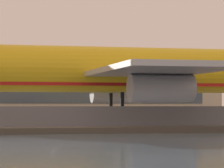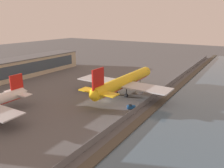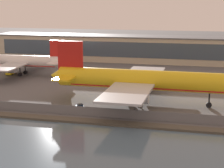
% 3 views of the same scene
% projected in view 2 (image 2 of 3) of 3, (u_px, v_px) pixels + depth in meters
% --- Properties ---
extents(ground_plane, '(500.00, 500.00, 0.00)m').
position_uv_depth(ground_plane, '(106.00, 101.00, 92.89)').
color(ground_plane, '#565659').
extents(shoreline_seawall, '(320.00, 3.00, 0.50)m').
position_uv_depth(shoreline_seawall, '(151.00, 110.00, 82.29)').
color(shoreline_seawall, '#474238').
rests_on(shoreline_seawall, ground).
extents(perimeter_fence, '(280.00, 0.10, 2.21)m').
position_uv_depth(perimeter_fence, '(141.00, 106.00, 84.36)').
color(perimeter_fence, slate).
rests_on(perimeter_fence, ground).
extents(cargo_jet_yellow, '(52.36, 44.41, 15.92)m').
position_uv_depth(cargo_jet_yellow, '(124.00, 82.00, 99.15)').
color(cargo_jet_yellow, yellow).
rests_on(cargo_jet_yellow, ground).
extents(baggage_tug, '(3.15, 3.54, 1.80)m').
position_uv_depth(baggage_tug, '(131.00, 107.00, 84.28)').
color(baggage_tug, '#19519E').
rests_on(baggage_tug, ground).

